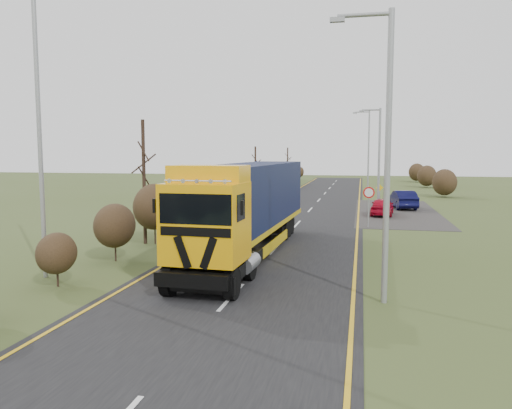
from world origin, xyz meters
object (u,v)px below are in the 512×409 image
object	(u,v)px
lorry	(248,203)
speed_sign	(369,199)
car_red_hatchback	(382,207)
streetlight_near	(384,145)
car_blue_sedan	(403,200)

from	to	relation	value
lorry	speed_sign	distance (m)	10.70
lorry	car_red_hatchback	distance (m)	16.70
car_red_hatchback	streetlight_near	world-z (taller)	streetlight_near
lorry	speed_sign	xyz separation A→B (m)	(5.25, 9.30, -0.59)
car_red_hatchback	streetlight_near	distance (m)	21.71
car_blue_sedan	speed_sign	xyz separation A→B (m)	(-2.81, -10.88, 0.99)
car_red_hatchback	car_blue_sedan	world-z (taller)	car_blue_sedan
lorry	car_red_hatchback	bearing A→B (deg)	70.08
car_blue_sedan	streetlight_near	xyz separation A→B (m)	(-2.62, -26.12, 3.96)
lorry	car_red_hatchback	xyz separation A→B (m)	(6.28, 15.38, -1.68)
speed_sign	streetlight_near	bearing A→B (deg)	-89.30
lorry	speed_sign	size ratio (longest dim) A/B	6.03
streetlight_near	speed_sign	xyz separation A→B (m)	(-0.18, 15.23, -2.97)
car_blue_sedan	speed_sign	world-z (taller)	speed_sign
lorry	streetlight_near	size ratio (longest dim) A/B	1.72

